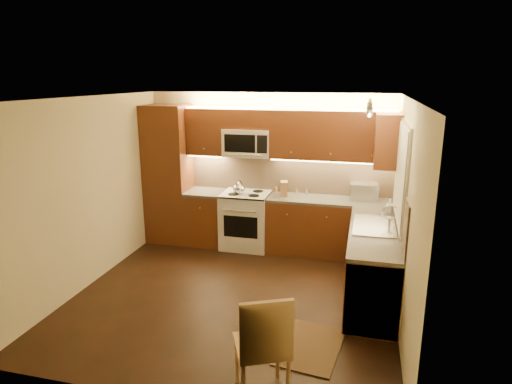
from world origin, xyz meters
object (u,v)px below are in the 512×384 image
(sink, at_px, (375,220))
(toaster_oven, at_px, (364,191))
(stove, at_px, (246,220))
(kettle, at_px, (239,187))
(microwave, at_px, (248,143))
(knife_block, at_px, (284,189))
(soap_bottle, at_px, (390,206))
(dining_chair, at_px, (262,343))

(sink, distance_m, toaster_oven, 1.30)
(stove, height_order, kettle, kettle)
(microwave, height_order, sink, microwave)
(kettle, xyz_separation_m, knife_block, (0.71, 0.13, -0.01))
(stove, xyz_separation_m, soap_bottle, (2.21, -0.47, 0.54))
(toaster_oven, distance_m, dining_chair, 3.66)
(knife_block, distance_m, soap_bottle, 1.67)
(toaster_oven, bearing_deg, dining_chair, -108.39)
(stove, relative_size, soap_bottle, 4.80)
(stove, xyz_separation_m, kettle, (-0.09, -0.09, 0.57))
(toaster_oven, height_order, knife_block, toaster_oven)
(sink, relative_size, kettle, 3.79)
(kettle, relative_size, soap_bottle, 1.18)
(microwave, height_order, dining_chair, microwave)
(stove, relative_size, microwave, 1.21)
(microwave, height_order, knife_block, microwave)
(microwave, bearing_deg, kettle, -111.32)
(knife_block, xyz_separation_m, dining_chair, (0.44, -3.41, -0.51))
(microwave, bearing_deg, soap_bottle, -15.27)
(microwave, relative_size, soap_bottle, 3.96)
(knife_block, relative_size, dining_chair, 0.24)
(microwave, distance_m, sink, 2.48)
(kettle, bearing_deg, sink, -3.56)
(sink, relative_size, soap_bottle, 4.49)
(microwave, bearing_deg, toaster_oven, 0.79)
(stove, relative_size, dining_chair, 0.91)
(stove, relative_size, knife_block, 3.86)
(sink, xyz_separation_m, kettle, (-2.09, 1.03, 0.06))
(toaster_oven, bearing_deg, microwave, 174.94)
(kettle, distance_m, dining_chair, 3.52)
(knife_block, bearing_deg, kettle, 179.49)
(kettle, xyz_separation_m, toaster_oven, (1.94, 0.25, -0.01))
(microwave, bearing_deg, stove, -90.00)
(stove, bearing_deg, sink, -29.36)
(stove, xyz_separation_m, sink, (2.00, -1.12, 0.52))
(stove, distance_m, soap_bottle, 2.32)
(knife_block, bearing_deg, stove, 172.50)
(sink, distance_m, knife_block, 1.81)
(sink, distance_m, kettle, 2.33)
(knife_block, bearing_deg, toaster_oven, -5.37)
(stove, xyz_separation_m, knife_block, (0.62, 0.04, 0.56))
(stove, bearing_deg, kettle, -133.70)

